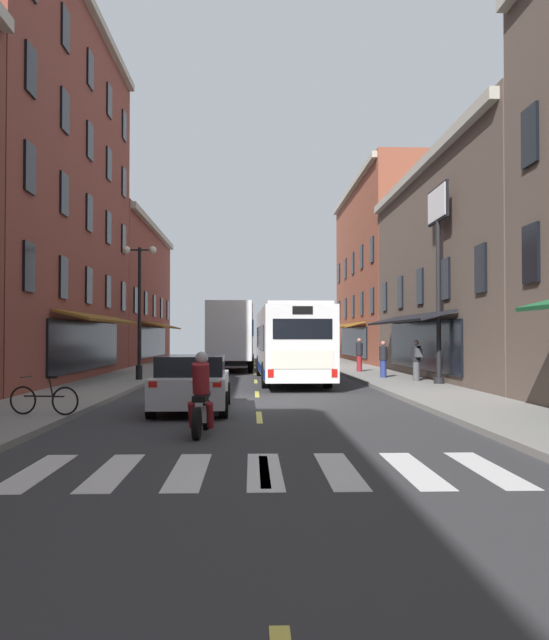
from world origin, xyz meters
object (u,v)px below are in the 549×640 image
(pedestrian_near, at_px, (416,359))
(street_lamp_twin, at_px, (139,306))
(box_truck, at_px, (231,336))
(sedan_mid, at_px, (236,353))
(pedestrian_far, at_px, (383,359))
(sedan_near, at_px, (192,383))
(pedestrian_mid, at_px, (359,354))
(bicycle_near, at_px, (44,399))
(billboard_sign, at_px, (438,236))
(motorcycle_rider, at_px, (202,399))
(transit_bus, at_px, (289,343))

(pedestrian_near, relative_size, street_lamp_twin, 0.30)
(box_truck, height_order, sedan_mid, box_truck)
(pedestrian_far, bearing_deg, sedan_mid, 169.12)
(sedan_near, bearing_deg, box_truck, 88.78)
(pedestrian_mid, relative_size, pedestrian_far, 1.07)
(bicycle_near, height_order, street_lamp_twin, street_lamp_twin)
(billboard_sign, bearing_deg, motorcycle_rider, -123.88)
(bicycle_near, bearing_deg, street_lamp_twin, 89.67)
(pedestrian_near, relative_size, pedestrian_far, 1.04)
(transit_bus, bearing_deg, pedestrian_mid, 54.46)
(box_truck, height_order, pedestrian_near, box_truck)
(pedestrian_near, bearing_deg, pedestrian_far, 102.49)
(pedestrian_near, height_order, street_lamp_twin, street_lamp_twin)
(sedan_near, height_order, pedestrian_near, pedestrian_near)
(transit_bus, bearing_deg, billboard_sign, -31.97)
(box_truck, bearing_deg, sedan_mid, 90.06)
(sedan_near, height_order, street_lamp_twin, street_lamp_twin)
(motorcycle_rider, xyz_separation_m, bicycle_near, (-3.82, 2.32, -0.21))
(pedestrian_near, height_order, pedestrian_far, pedestrian_near)
(box_truck, distance_m, motorcycle_rider, 24.60)
(sedan_near, xyz_separation_m, street_lamp_twin, (-3.18, 10.84, 2.52))
(sedan_near, distance_m, bicycle_near, 3.82)
(transit_bus, xyz_separation_m, street_lamp_twin, (-6.40, -0.62, 1.57))
(pedestrian_mid, distance_m, street_lamp_twin, 12.23)
(box_truck, relative_size, pedestrian_mid, 4.45)
(motorcycle_rider, distance_m, bicycle_near, 4.48)
(billboard_sign, distance_m, pedestrian_far, 6.37)
(sedan_near, relative_size, bicycle_near, 2.78)
(motorcycle_rider, relative_size, pedestrian_far, 1.28)
(box_truck, xyz_separation_m, bicycle_near, (-3.69, -22.24, -1.48))
(motorcycle_rider, bearing_deg, pedestrian_far, 67.03)
(box_truck, relative_size, sedan_mid, 1.68)
(bicycle_near, bearing_deg, sedan_near, 31.32)
(box_truck, distance_m, sedan_mid, 12.18)
(pedestrian_far, height_order, street_lamp_twin, street_lamp_twin)
(sedan_near, bearing_deg, sedan_mid, 89.26)
(pedestrian_mid, bearing_deg, pedestrian_near, -116.89)
(sedan_near, height_order, bicycle_near, sedan_near)
(sedan_mid, bearing_deg, sedan_near, -90.74)
(pedestrian_far, bearing_deg, transit_bus, -114.73)
(bicycle_near, height_order, pedestrian_near, pedestrian_near)
(bicycle_near, bearing_deg, sedan_mid, 83.89)
(pedestrian_mid, bearing_deg, motorcycle_rider, -143.13)
(billboard_sign, height_order, sedan_mid, billboard_sign)
(motorcycle_rider, bearing_deg, transit_bus, 80.45)
(box_truck, relative_size, street_lamp_twin, 1.36)
(bicycle_near, xyz_separation_m, pedestrian_far, (10.65, 13.79, 0.46))
(sedan_mid, relative_size, pedestrian_mid, 2.65)
(transit_bus, height_order, street_lamp_twin, street_lamp_twin)
(billboard_sign, relative_size, motorcycle_rider, 3.69)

